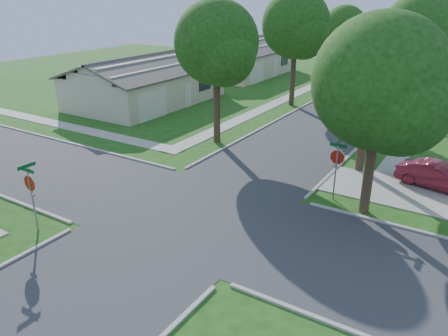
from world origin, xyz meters
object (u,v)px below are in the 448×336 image
at_px(tree_e_near, 372,68).
at_px(car_curb_west, 374,74).
at_px(stop_sign_ne, 337,160).
at_px(car_curb_east, 388,84).
at_px(tree_e_mid, 418,36).
at_px(tree_w_near, 217,47).
at_px(stop_sign_sw, 30,186).
at_px(tree_ne_corner, 382,89).
at_px(house_nw_far, 242,62).
at_px(tree_w_mid, 296,28).
at_px(car_driveway, 438,176).
at_px(tree_w_far, 344,29).
at_px(tree_e_far, 442,28).
at_px(house_nw_near, 147,86).

height_order(tree_e_near, car_curb_west, tree_e_near).
height_order(stop_sign_ne, car_curb_east, stop_sign_ne).
bearing_deg(tree_e_mid, tree_e_near, -90.03).
bearing_deg(tree_w_near, stop_sign_sw, -90.23).
relative_size(stop_sign_ne, tree_ne_corner, 0.34).
xyz_separation_m(stop_sign_sw, tree_w_near, (0.06, 13.71, 4.08)).
xyz_separation_m(stop_sign_sw, house_nw_far, (-11.29, 36.70, -0.51)).
bearing_deg(car_curb_east, tree_ne_corner, -85.42).
height_order(tree_w_mid, car_curb_east, tree_w_mid).
distance_m(tree_w_near, tree_ne_corner, 12.02).
relative_size(tree_w_mid, tree_ne_corner, 1.10).
bearing_deg(house_nw_far, tree_ne_corner, -51.19).
relative_size(stop_sign_ne, car_driveway, 0.75).
xyz_separation_m(stop_sign_sw, tree_w_far, (0.05, 38.71, 3.48)).
distance_m(tree_w_mid, house_nw_far, 16.56).
bearing_deg(house_nw_far, car_curb_west, 19.72).
distance_m(tree_e_far, tree_w_far, 9.42).
distance_m(tree_e_near, tree_w_near, 9.41).
height_order(stop_sign_ne, tree_w_near, tree_w_near).
bearing_deg(car_curb_west, tree_e_near, 108.65).
bearing_deg(tree_e_far, stop_sign_ne, -90.10).
relative_size(tree_e_near, tree_e_far, 0.95).
bearing_deg(tree_w_far, house_nw_far, -169.95).
height_order(stop_sign_ne, tree_e_mid, tree_e_mid).
height_order(tree_w_near, car_driveway, tree_w_near).
bearing_deg(car_curb_west, tree_e_far, 160.07).
height_order(tree_w_far, house_nw_far, tree_w_far).
relative_size(stop_sign_ne, tree_w_mid, 0.31).
distance_m(tree_e_near, tree_e_far, 25.00).
bearing_deg(tree_e_near, car_curb_west, 102.97).
bearing_deg(car_curb_west, car_curb_east, 121.65).
xyz_separation_m(tree_ne_corner, car_driveway, (2.36, 4.49, -4.94)).
distance_m(tree_w_near, car_curb_west, 28.79).
height_order(tree_e_mid, tree_w_far, tree_e_mid).
bearing_deg(tree_e_mid, house_nw_near, -163.85).
height_order(house_nw_near, car_curb_east, house_nw_near).
relative_size(tree_w_far, car_curb_east, 1.78).
xyz_separation_m(tree_e_near, tree_e_mid, (0.01, 12.00, 0.61)).
relative_size(tree_e_mid, car_curb_west, 2.28).
relative_size(tree_e_far, tree_w_far, 1.09).
bearing_deg(tree_w_mid, tree_ne_corner, -56.78).
height_order(tree_ne_corner, car_curb_east, tree_ne_corner).
distance_m(stop_sign_ne, tree_w_mid, 19.31).
relative_size(stop_sign_sw, tree_w_far, 0.37).
bearing_deg(house_nw_far, car_curb_east, -2.95).
relative_size(stop_sign_sw, stop_sign_ne, 1.00).
xyz_separation_m(tree_ne_corner, car_curb_east, (-5.16, 26.90, -4.82)).
distance_m(stop_sign_ne, house_nw_near, 23.12).
height_order(tree_w_mid, house_nw_far, tree_w_mid).
height_order(tree_e_far, tree_w_near, tree_w_near).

